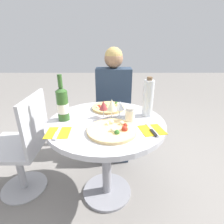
# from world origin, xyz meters

# --- Properties ---
(ground_plane) EXTENTS (12.00, 12.00, 0.00)m
(ground_plane) POSITION_xyz_m (0.00, 0.00, 0.00)
(ground_plane) COLOR gray
(ground_plane) RESTS_ON ground
(dining_table) EXTENTS (0.87, 0.87, 0.70)m
(dining_table) POSITION_xyz_m (0.00, 0.00, 0.57)
(dining_table) COLOR gray
(dining_table) RESTS_ON ground_plane
(chair_behind_diner) EXTENTS (0.44, 0.44, 0.88)m
(chair_behind_diner) POSITION_xyz_m (0.06, 0.78, 0.43)
(chair_behind_diner) COLOR #ADADB2
(chair_behind_diner) RESTS_ON ground_plane
(seated_diner) EXTENTS (0.38, 0.41, 1.19)m
(seated_diner) POSITION_xyz_m (0.06, 0.64, 0.54)
(seated_diner) COLOR #28384C
(seated_diner) RESTS_ON ground_plane
(chair_empty_side) EXTENTS (0.44, 0.44, 0.88)m
(chair_empty_side) POSITION_xyz_m (-0.69, 0.05, 0.43)
(chair_empty_side) COLOR #ADADB2
(chair_empty_side) RESTS_ON ground_plane
(pizza_large) EXTENTS (0.33, 0.33, 0.05)m
(pizza_large) POSITION_xyz_m (0.05, -0.16, 0.72)
(pizza_large) COLOR #E5C17F
(pizza_large) RESTS_ON dining_table
(pizza_small_far) EXTENTS (0.28, 0.28, 0.04)m
(pizza_small_far) POSITION_xyz_m (0.01, 0.25, 0.71)
(pizza_small_far) COLOR #DBB26B
(pizza_small_far) RESTS_ON dining_table
(wine_bottle) EXTENTS (0.08, 0.08, 0.34)m
(wine_bottle) POSITION_xyz_m (-0.31, 0.02, 0.83)
(wine_bottle) COLOR #2D5623
(wine_bottle) RESTS_ON dining_table
(tall_carafe) EXTENTS (0.08, 0.08, 0.30)m
(tall_carafe) POSITION_xyz_m (0.32, 0.10, 0.85)
(tall_carafe) COLOR silver
(tall_carafe) RESTS_ON dining_table
(sugar_shaker) EXTENTS (0.07, 0.07, 0.12)m
(sugar_shaker) POSITION_xyz_m (0.17, -0.03, 0.76)
(sugar_shaker) COLOR silver
(sugar_shaker) RESTS_ON dining_table
(wine_glass_back_left) EXTENTS (0.07, 0.07, 0.13)m
(wine_glass_back_left) POSITION_xyz_m (-0.02, 0.07, 0.80)
(wine_glass_back_left) COLOR silver
(wine_glass_back_left) RESTS_ON dining_table
(wine_glass_center) EXTENTS (0.07, 0.07, 0.16)m
(wine_glass_center) POSITION_xyz_m (0.04, 0.02, 0.82)
(wine_glass_center) COLOR silver
(wine_glass_center) RESTS_ON dining_table
(wine_glass_back_right) EXTENTS (0.07, 0.07, 0.13)m
(wine_glass_back_right) POSITION_xyz_m (0.10, 0.07, 0.80)
(wine_glass_back_right) COLOR silver
(wine_glass_back_right) RESTS_ON dining_table
(place_setting_left) EXTENTS (0.16, 0.19, 0.01)m
(place_setting_left) POSITION_xyz_m (-0.30, -0.18, 0.71)
(place_setting_left) COLOR gold
(place_setting_left) RESTS_ON dining_table
(place_setting_right) EXTENTS (0.18, 0.19, 0.01)m
(place_setting_right) POSITION_xyz_m (0.31, -0.15, 0.71)
(place_setting_right) COLOR gold
(place_setting_right) RESTS_ON dining_table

